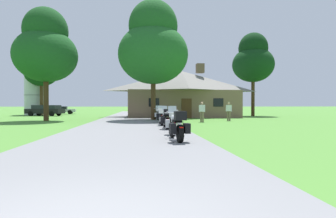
{
  "coord_description": "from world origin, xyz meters",
  "views": [
    {
      "loc": [
        0.68,
        -2.74,
        1.39
      ],
      "look_at": [
        2.71,
        17.16,
        1.11
      ],
      "focal_mm": 29.34,
      "sensor_mm": 36.0,
      "label": 1
    }
  ],
  "objects_px": {
    "motorcycle_silver_sixth_in_row": "(159,114)",
    "tree_left_far": "(41,68)",
    "motorcycle_silver_third_in_row": "(166,119)",
    "motorcycle_blue_farthest_in_row": "(155,113)",
    "motorcycle_silver_nearest_to_camera": "(177,126)",
    "parked_black_suv_far_left": "(45,110)",
    "bystander_white_shirt_near_lodge": "(202,111)",
    "motorcycle_red_second_in_row": "(173,122)",
    "motorcycle_green_fourth_in_row": "(161,117)",
    "bystander_white_shirt_beside_signpost": "(229,110)",
    "tree_by_lodge_front": "(153,46)",
    "metal_silo_distant": "(36,93)",
    "tree_right_of_lodge": "(253,60)",
    "tree_left_near": "(46,48)",
    "motorcycle_blue_fifth_in_row": "(161,115)",
    "parked_silver_sedan_far_left": "(61,110)"
  },
  "relations": [
    {
      "from": "motorcycle_silver_sixth_in_row",
      "to": "tree_left_far",
      "type": "relative_size",
      "value": 0.22
    },
    {
      "from": "motorcycle_silver_third_in_row",
      "to": "motorcycle_blue_farthest_in_row",
      "type": "bearing_deg",
      "value": 89.1
    },
    {
      "from": "motorcycle_silver_nearest_to_camera",
      "to": "motorcycle_silver_third_in_row",
      "type": "distance_m",
      "value": 5.35
    },
    {
      "from": "motorcycle_silver_sixth_in_row",
      "to": "parked_black_suv_far_left",
      "type": "height_order",
      "value": "parked_black_suv_far_left"
    },
    {
      "from": "parked_black_suv_far_left",
      "to": "bystander_white_shirt_near_lodge",
      "type": "bearing_deg",
      "value": -116.95
    },
    {
      "from": "motorcycle_red_second_in_row",
      "to": "motorcycle_green_fourth_in_row",
      "type": "height_order",
      "value": "same"
    },
    {
      "from": "motorcycle_green_fourth_in_row",
      "to": "parked_black_suv_far_left",
      "type": "height_order",
      "value": "parked_black_suv_far_left"
    },
    {
      "from": "bystander_white_shirt_beside_signpost",
      "to": "tree_by_lodge_front",
      "type": "distance_m",
      "value": 9.0
    },
    {
      "from": "motorcycle_blue_farthest_in_row",
      "to": "parked_black_suv_far_left",
      "type": "distance_m",
      "value": 17.11
    },
    {
      "from": "motorcycle_silver_nearest_to_camera",
      "to": "motorcycle_silver_sixth_in_row",
      "type": "relative_size",
      "value": 1.0
    },
    {
      "from": "motorcycle_blue_farthest_in_row",
      "to": "metal_silo_distant",
      "type": "bearing_deg",
      "value": 142.01
    },
    {
      "from": "tree_right_of_lodge",
      "to": "tree_left_near",
      "type": "bearing_deg",
      "value": -158.7
    },
    {
      "from": "tree_left_near",
      "to": "tree_right_of_lodge",
      "type": "height_order",
      "value": "tree_right_of_lodge"
    },
    {
      "from": "motorcycle_blue_fifth_in_row",
      "to": "metal_silo_distant",
      "type": "relative_size",
      "value": 0.32
    },
    {
      "from": "motorcycle_green_fourth_in_row",
      "to": "tree_left_near",
      "type": "bearing_deg",
      "value": 145.08
    },
    {
      "from": "tree_left_near",
      "to": "tree_right_of_lodge",
      "type": "distance_m",
      "value": 24.46
    },
    {
      "from": "motorcycle_red_second_in_row",
      "to": "motorcycle_silver_nearest_to_camera",
      "type": "bearing_deg",
      "value": -87.55
    },
    {
      "from": "tree_right_of_lodge",
      "to": "motorcycle_silver_third_in_row",
      "type": "bearing_deg",
      "value": -124.99
    },
    {
      "from": "bystander_white_shirt_beside_signpost",
      "to": "tree_by_lodge_front",
      "type": "bearing_deg",
      "value": -150.38
    },
    {
      "from": "motorcycle_blue_fifth_in_row",
      "to": "motorcycle_blue_farthest_in_row",
      "type": "distance_m",
      "value": 5.3
    },
    {
      "from": "bystander_white_shirt_near_lodge",
      "to": "parked_black_suv_far_left",
      "type": "relative_size",
      "value": 0.34
    },
    {
      "from": "motorcycle_red_second_in_row",
      "to": "motorcycle_blue_fifth_in_row",
      "type": "height_order",
      "value": "same"
    },
    {
      "from": "motorcycle_silver_nearest_to_camera",
      "to": "motorcycle_blue_fifth_in_row",
      "type": "distance_m",
      "value": 11.08
    },
    {
      "from": "metal_silo_distant",
      "to": "motorcycle_blue_fifth_in_row",
      "type": "bearing_deg",
      "value": -50.85
    },
    {
      "from": "tree_left_near",
      "to": "motorcycle_silver_third_in_row",
      "type": "bearing_deg",
      "value": -44.87
    },
    {
      "from": "bystander_white_shirt_near_lodge",
      "to": "tree_right_of_lodge",
      "type": "xyz_separation_m",
      "value": [
        9.45,
        12.01,
        6.3
      ]
    },
    {
      "from": "motorcycle_silver_nearest_to_camera",
      "to": "metal_silo_distant",
      "type": "relative_size",
      "value": 0.32
    },
    {
      "from": "motorcycle_silver_sixth_in_row",
      "to": "motorcycle_blue_fifth_in_row",
      "type": "bearing_deg",
      "value": -90.23
    },
    {
      "from": "motorcycle_silver_nearest_to_camera",
      "to": "tree_left_far",
      "type": "relative_size",
      "value": 0.22
    },
    {
      "from": "motorcycle_red_second_in_row",
      "to": "parked_silver_sedan_far_left",
      "type": "relative_size",
      "value": 0.47
    },
    {
      "from": "motorcycle_red_second_in_row",
      "to": "parked_black_suv_far_left",
      "type": "xyz_separation_m",
      "value": [
        -13.72,
        24.16,
        0.17
      ]
    },
    {
      "from": "bystander_white_shirt_beside_signpost",
      "to": "tree_left_far",
      "type": "distance_m",
      "value": 27.88
    },
    {
      "from": "motorcycle_green_fourth_in_row",
      "to": "tree_right_of_lodge",
      "type": "xyz_separation_m",
      "value": [
        13.08,
        15.7,
        6.61
      ]
    },
    {
      "from": "motorcycle_green_fourth_in_row",
      "to": "tree_by_lodge_front",
      "type": "relative_size",
      "value": 0.19
    },
    {
      "from": "motorcycle_silver_third_in_row",
      "to": "tree_left_near",
      "type": "distance_m",
      "value": 14.94
    },
    {
      "from": "parked_black_suv_far_left",
      "to": "tree_by_lodge_front",
      "type": "bearing_deg",
      "value": -117.38
    },
    {
      "from": "motorcycle_blue_fifth_in_row",
      "to": "metal_silo_distant",
      "type": "bearing_deg",
      "value": 129.1
    },
    {
      "from": "motorcycle_red_second_in_row",
      "to": "motorcycle_green_fourth_in_row",
      "type": "distance_m",
      "value": 5.71
    },
    {
      "from": "bystander_white_shirt_near_lodge",
      "to": "tree_by_lodge_front",
      "type": "distance_m",
      "value": 7.69
    },
    {
      "from": "tree_left_far",
      "to": "parked_black_suv_far_left",
      "type": "bearing_deg",
      "value": -64.14
    },
    {
      "from": "tree_by_lodge_front",
      "to": "metal_silo_distant",
      "type": "distance_m",
      "value": 23.63
    },
    {
      "from": "motorcycle_silver_nearest_to_camera",
      "to": "tree_by_lodge_front",
      "type": "height_order",
      "value": "tree_by_lodge_front"
    },
    {
      "from": "tree_right_of_lodge",
      "to": "tree_by_lodge_front",
      "type": "xyz_separation_m",
      "value": [
        -13.3,
        -8.89,
        -0.42
      ]
    },
    {
      "from": "motorcycle_blue_fifth_in_row",
      "to": "tree_by_lodge_front",
      "type": "bearing_deg",
      "value": 95.54
    },
    {
      "from": "parked_silver_sedan_far_left",
      "to": "tree_left_near",
      "type": "bearing_deg",
      "value": -176.58
    },
    {
      "from": "tree_by_lodge_front",
      "to": "parked_black_suv_far_left",
      "type": "bearing_deg",
      "value": 138.98
    },
    {
      "from": "tree_right_of_lodge",
      "to": "parked_black_suv_far_left",
      "type": "xyz_separation_m",
      "value": [
        -26.68,
        2.75,
        -6.45
      ]
    },
    {
      "from": "metal_silo_distant",
      "to": "parked_black_suv_far_left",
      "type": "relative_size",
      "value": 1.31
    },
    {
      "from": "motorcycle_silver_third_in_row",
      "to": "tree_right_of_lodge",
      "type": "distance_m",
      "value": 23.64
    },
    {
      "from": "tree_by_lodge_front",
      "to": "tree_left_near",
      "type": "bearing_deg",
      "value": 179.97
    }
  ]
}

